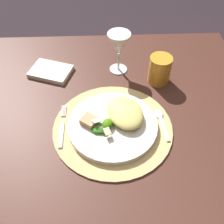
{
  "coord_description": "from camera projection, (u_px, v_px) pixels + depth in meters",
  "views": [
    {
      "loc": [
        0.05,
        -0.58,
        1.36
      ],
      "look_at": [
        0.07,
        -0.01,
        0.73
      ],
      "focal_mm": 43.55,
      "sensor_mm": 36.0,
      "label": 1
    }
  ],
  "objects": [
    {
      "name": "ground_plane",
      "position": [
        98.0,
        205.0,
        1.4
      ],
      "size": [
        6.0,
        6.0,
        0.0
      ],
      "primitive_type": "plane",
      "color": "#291F25"
    },
    {
      "name": "dining_table",
      "position": [
        92.0,
        138.0,
        0.97
      ],
      "size": [
        1.12,
        0.91,
        0.71
      ],
      "color": "#45261D",
      "rests_on": "ground"
    },
    {
      "name": "placemat",
      "position": [
        113.0,
        128.0,
        0.83
      ],
      "size": [
        0.37,
        0.37,
        0.01
      ],
      "primitive_type": "cylinder",
      "color": "tan",
      "rests_on": "dining_table"
    },
    {
      "name": "dinner_plate",
      "position": [
        113.0,
        125.0,
        0.82
      ],
      "size": [
        0.27,
        0.27,
        0.02
      ],
      "primitive_type": "cylinder",
      "color": "silver",
      "rests_on": "placemat"
    },
    {
      "name": "pasta_serving",
      "position": [
        125.0,
        112.0,
        0.82
      ],
      "size": [
        0.14,
        0.16,
        0.03
      ],
      "primitive_type": "ellipsoid",
      "rotation": [
        0.0,
        0.0,
        1.88
      ],
      "color": "#DBCE6D",
      "rests_on": "dinner_plate"
    },
    {
      "name": "salad_greens",
      "position": [
        103.0,
        127.0,
        0.79
      ],
      "size": [
        0.07,
        0.07,
        0.03
      ],
      "color": "#2B7A18",
      "rests_on": "dinner_plate"
    },
    {
      "name": "bread_piece",
      "position": [
        88.0,
        121.0,
        0.81
      ],
      "size": [
        0.06,
        0.06,
        0.02
      ],
      "primitive_type": "cube",
      "rotation": [
        0.0,
        0.0,
        2.53
      ],
      "color": "tan",
      "rests_on": "dinner_plate"
    },
    {
      "name": "fork",
      "position": [
        62.0,
        128.0,
        0.82
      ],
      "size": [
        0.01,
        0.16,
        0.0
      ],
      "color": "silver",
      "rests_on": "placemat"
    },
    {
      "name": "spoon",
      "position": [
        161.0,
        119.0,
        0.85
      ],
      "size": [
        0.03,
        0.13,
        0.01
      ],
      "color": "silver",
      "rests_on": "placemat"
    },
    {
      "name": "napkin",
      "position": [
        51.0,
        71.0,
        1.0
      ],
      "size": [
        0.17,
        0.14,
        0.02
      ],
      "primitive_type": "cube",
      "rotation": [
        0.0,
        0.0,
        -0.35
      ],
      "color": "white",
      "rests_on": "dining_table"
    },
    {
      "name": "wine_glass",
      "position": [
        119.0,
        45.0,
        0.94
      ],
      "size": [
        0.08,
        0.08,
        0.15
      ],
      "color": "silver",
      "rests_on": "dining_table"
    },
    {
      "name": "amber_tumbler",
      "position": [
        160.0,
        70.0,
        0.94
      ],
      "size": [
        0.08,
        0.08,
        0.1
      ],
      "primitive_type": "cylinder",
      "color": "orange",
      "rests_on": "dining_table"
    }
  ]
}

